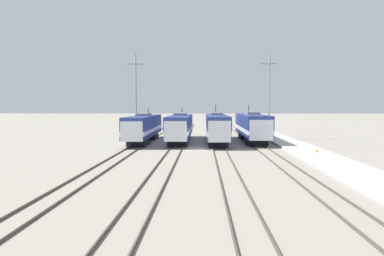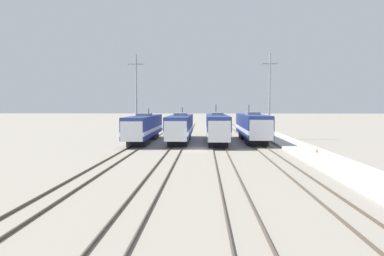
{
  "view_description": "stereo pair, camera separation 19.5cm",
  "coord_description": "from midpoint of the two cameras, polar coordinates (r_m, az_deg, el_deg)",
  "views": [
    {
      "loc": [
        0.65,
        -43.73,
        5.13
      ],
      "look_at": [
        -0.65,
        0.6,
        2.47
      ],
      "focal_mm": 35.0,
      "sensor_mm": 36.0,
      "label": 1
    },
    {
      "loc": [
        0.84,
        -43.73,
        5.13
      ],
      "look_at": [
        -0.65,
        0.6,
        2.47
      ],
      "focal_mm": 35.0,
      "sensor_mm": 36.0,
      "label": 2
    }
  ],
  "objects": [
    {
      "name": "ground_plane",
      "position": [
        44.04,
        0.94,
        -3.26
      ],
      "size": [
        400.0,
        400.0,
        0.0
      ],
      "primitive_type": "plane",
      "color": "gray"
    },
    {
      "name": "rail_pair_far_left",
      "position": [
        44.81,
        -8.86,
        -3.09
      ],
      "size": [
        1.5,
        120.0,
        0.15
      ],
      "color": "#4C4238",
      "rests_on": "ground_plane"
    },
    {
      "name": "rail_pair_center_left",
      "position": [
        44.14,
        -2.36,
        -3.15
      ],
      "size": [
        1.51,
        120.0,
        0.15
      ],
      "color": "#4C4238",
      "rests_on": "ground_plane"
    },
    {
      "name": "rail_pair_center_right",
      "position": [
        44.06,
        4.25,
        -3.17
      ],
      "size": [
        1.51,
        120.0,
        0.15
      ],
      "color": "#4C4238",
      "rests_on": "ground_plane"
    },
    {
      "name": "rail_pair_far_right",
      "position": [
        44.55,
        10.8,
        -3.14
      ],
      "size": [
        1.5,
        120.0,
        0.15
      ],
      "color": "#4C4238",
      "rests_on": "ground_plane"
    },
    {
      "name": "locomotive_far_left",
      "position": [
        52.48,
        -7.25,
        0.09
      ],
      "size": [
        2.87,
        18.71,
        4.71
      ],
      "color": "black",
      "rests_on": "ground_plane"
    },
    {
      "name": "locomotive_center_left",
      "position": [
        52.38,
        -1.68,
        0.13
      ],
      "size": [
        2.93,
        19.18,
        4.85
      ],
      "color": "black",
      "rests_on": "ground_plane"
    },
    {
      "name": "locomotive_center_right",
      "position": [
        51.33,
        3.92,
        0.1
      ],
      "size": [
        2.85,
        18.88,
        5.28
      ],
      "color": "black",
      "rests_on": "ground_plane"
    },
    {
      "name": "locomotive_far_right",
      "position": [
        53.45,
        9.31,
        0.21
      ],
      "size": [
        3.14,
        17.91,
        5.26
      ],
      "color": "black",
      "rests_on": "ground_plane"
    },
    {
      "name": "catenary_tower_left",
      "position": [
        57.66,
        -8.4,
        5.06
      ],
      "size": [
        2.53,
        0.26,
        12.95
      ],
      "color": "gray",
      "rests_on": "ground_plane"
    },
    {
      "name": "catenary_tower_right",
      "position": [
        57.58,
        11.83,
        5.02
      ],
      "size": [
        2.53,
        0.26,
        12.95
      ],
      "color": "gray",
      "rests_on": "ground_plane"
    },
    {
      "name": "platform",
      "position": [
        45.44,
        16.32,
        -3.0
      ],
      "size": [
        4.0,
        120.0,
        0.3
      ],
      "color": "beige",
      "rests_on": "ground_plane"
    },
    {
      "name": "traffic_cone",
      "position": [
        40.86,
        18.61,
        -3.22
      ],
      "size": [
        0.34,
        0.34,
        0.45
      ],
      "color": "orange",
      "rests_on": "platform"
    }
  ]
}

